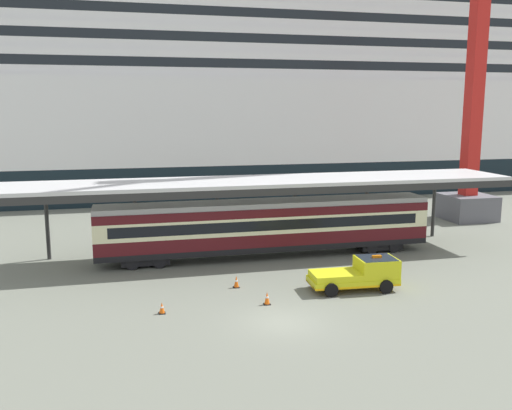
{
  "coord_description": "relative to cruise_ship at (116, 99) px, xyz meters",
  "views": [
    {
      "loc": [
        -7.56,
        -25.41,
        10.64
      ],
      "look_at": [
        0.72,
        8.57,
        4.5
      ],
      "focal_mm": 38.93,
      "sensor_mm": 36.0,
      "label": 1
    }
  ],
  "objects": [
    {
      "name": "cruise_ship",
      "position": [
        0.0,
        0.0,
        0.0
      ],
      "size": [
        177.2,
        25.39,
        35.04
      ],
      "color": "black",
      "rests_on": "ground"
    },
    {
      "name": "ground_plane",
      "position": [
        7.92,
        -48.56,
        -11.8
      ],
      "size": [
        400.0,
        400.0,
        0.0
      ],
      "primitive_type": "plane",
      "color": "slate"
    },
    {
      "name": "platform_canopy",
      "position": [
        10.31,
        -35.88,
        -6.47
      ],
      "size": [
        36.53,
        5.86,
        5.59
      ],
      "color": "silver",
      "rests_on": "ground"
    },
    {
      "name": "traffic_cone_mid",
      "position": [
        2.11,
        -45.92,
        -11.5
      ],
      "size": [
        0.36,
        0.36,
        0.61
      ],
      "color": "black",
      "rests_on": "ground"
    },
    {
      "name": "service_truck",
      "position": [
        13.92,
        -44.69,
        -10.81
      ],
      "size": [
        5.3,
        2.47,
        2.02
      ],
      "color": "yellow",
      "rests_on": "ground"
    },
    {
      "name": "dockside_crane",
      "position": [
        33.06,
        -27.66,
        7.79
      ],
      "size": [
        13.76,
        4.4,
        60.14
      ],
      "color": "#595960",
      "rests_on": "ground"
    },
    {
      "name": "train_carriage",
      "position": [
        10.31,
        -36.32,
        -9.48
      ],
      "size": [
        23.97,
        2.81,
        4.11
      ],
      "color": "black",
      "rests_on": "ground"
    },
    {
      "name": "traffic_cone_near",
      "position": [
        7.81,
        -45.91,
        -11.44
      ],
      "size": [
        0.36,
        0.36,
        0.73
      ],
      "color": "black",
      "rests_on": "ground"
    },
    {
      "name": "traffic_cone_far",
      "position": [
        6.77,
        -42.66,
        -11.44
      ],
      "size": [
        0.36,
        0.36,
        0.73
      ],
      "color": "black",
      "rests_on": "ground"
    }
  ]
}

